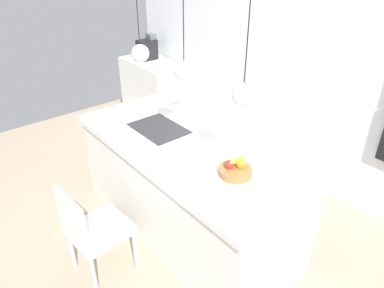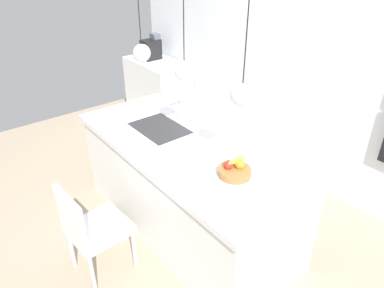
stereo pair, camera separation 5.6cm
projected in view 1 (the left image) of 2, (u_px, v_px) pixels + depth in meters
The scene contains 12 objects.
floor at pixel (186, 224), 3.65m from camera, with size 6.60×6.60×0.00m, color tan.
back_wall at pixel (303, 67), 3.91m from camera, with size 6.00×0.10×2.60m, color white.
kitchen_island at pixel (185, 187), 3.41m from camera, with size 2.33×0.99×0.93m.
sink_basin at pixel (159, 129), 3.45m from camera, with size 0.56×0.40×0.02m, color #2D2D30.
faucet at pixel (176, 109), 3.50m from camera, with size 0.02×0.17×0.22m.
fruit_bowl at pixel (236, 169), 2.76m from camera, with size 0.26×0.26×0.14m.
side_counter at pixel (154, 88), 5.74m from camera, with size 1.10×0.60×0.87m, color white.
coffee_machine at pixel (147, 49), 5.54m from camera, with size 0.20×0.35×0.38m.
chair_near at pixel (92, 229), 2.88m from camera, with size 0.46×0.49×0.89m.
pendant_light_left at pixel (140, 53), 3.27m from camera, with size 0.16×0.16×0.76m.
pendant_light_center at pixel (184, 70), 2.84m from camera, with size 0.16×0.16×0.76m.
pendant_light_right at pixel (243, 94), 2.41m from camera, with size 0.16×0.16×0.76m.
Camera 1 is at (2.17, -1.70, 2.53)m, focal length 33.58 mm.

